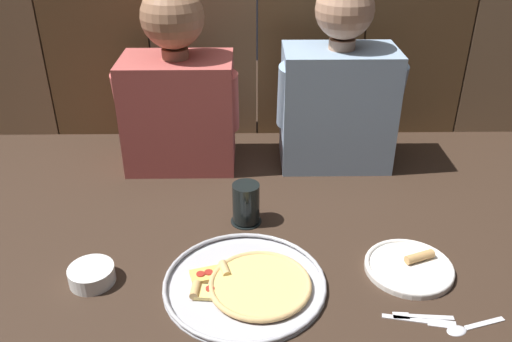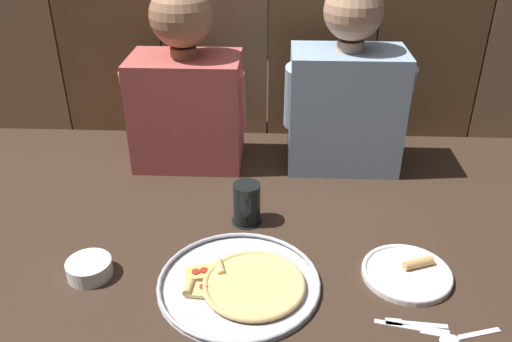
% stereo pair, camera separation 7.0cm
% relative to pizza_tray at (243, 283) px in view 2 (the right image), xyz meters
% --- Properties ---
extents(ground_plane, '(3.20, 3.20, 0.00)m').
position_rel_pizza_tray_xyz_m(ground_plane, '(0.03, 0.13, -0.01)').
color(ground_plane, '#332319').
extents(pizza_tray, '(0.38, 0.38, 0.03)m').
position_rel_pizza_tray_xyz_m(pizza_tray, '(0.00, 0.00, 0.00)').
color(pizza_tray, '#B2B2B7').
rests_on(pizza_tray, ground).
extents(dinner_plate, '(0.21, 0.21, 0.03)m').
position_rel_pizza_tray_xyz_m(dinner_plate, '(0.39, 0.05, -0.00)').
color(dinner_plate, white).
rests_on(dinner_plate, ground).
extents(drinking_glass, '(0.09, 0.09, 0.12)m').
position_rel_pizza_tray_xyz_m(drinking_glass, '(-0.01, 0.27, 0.05)').
color(drinking_glass, black).
rests_on(drinking_glass, ground).
extents(dipping_bowl, '(0.11, 0.11, 0.04)m').
position_rel_pizza_tray_xyz_m(dipping_bowl, '(-0.37, 0.02, 0.01)').
color(dipping_bowl, white).
rests_on(dipping_bowl, ground).
extents(table_fork, '(0.13, 0.03, 0.01)m').
position_rel_pizza_tray_xyz_m(table_fork, '(0.37, -0.10, -0.01)').
color(table_fork, silver).
rests_on(table_fork, ground).
extents(table_knife, '(0.16, 0.05, 0.01)m').
position_rel_pizza_tray_xyz_m(table_knife, '(0.37, -0.11, -0.01)').
color(table_knife, silver).
rests_on(table_knife, ground).
extents(table_spoon, '(0.14, 0.06, 0.01)m').
position_rel_pizza_tray_xyz_m(table_spoon, '(0.46, -0.14, -0.01)').
color(table_spoon, silver).
rests_on(table_spoon, ground).
extents(diner_left, '(0.38, 0.22, 0.58)m').
position_rel_pizza_tray_xyz_m(diner_left, '(-0.22, 0.62, 0.26)').
color(diner_left, '#AD4C47').
rests_on(diner_left, ground).
extents(diner_right, '(0.38, 0.21, 0.59)m').
position_rel_pizza_tray_xyz_m(diner_right, '(0.28, 0.62, 0.26)').
color(diner_right, '#849EB7').
rests_on(diner_right, ground).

